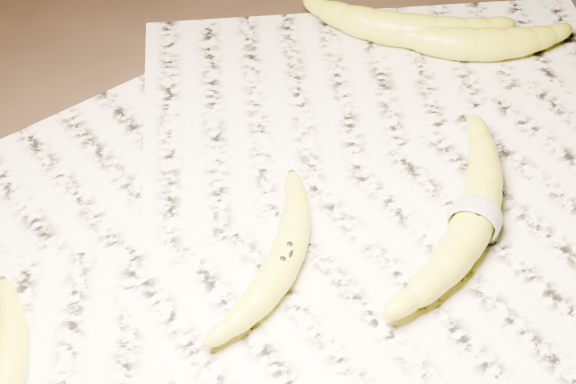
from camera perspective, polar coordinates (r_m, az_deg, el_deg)
name	(u,v)px	position (r m, az deg, el deg)	size (l,w,h in m)	color
ground	(307,260)	(0.76, 1.38, -4.83)	(3.00, 3.00, 0.00)	black
newspaper_patch	(275,270)	(0.75, -0.91, -5.57)	(0.90, 0.70, 0.01)	beige
banana_left_b	(3,379)	(0.70, -19.63, -12.41)	(0.17, 0.05, 0.03)	gold
banana_center	(284,259)	(0.73, -0.30, -4.76)	(0.18, 0.05, 0.03)	gold
banana_taped	(475,217)	(0.78, 13.19, -1.77)	(0.24, 0.06, 0.04)	gold
banana_upper_a	(404,27)	(0.99, 8.25, 11.52)	(0.22, 0.07, 0.04)	gold
banana_upper_b	(476,42)	(0.98, 13.24, 10.37)	(0.20, 0.06, 0.04)	gold
measuring_tape	(475,217)	(0.78, 13.19, -1.77)	(0.05, 0.05, 0.00)	white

